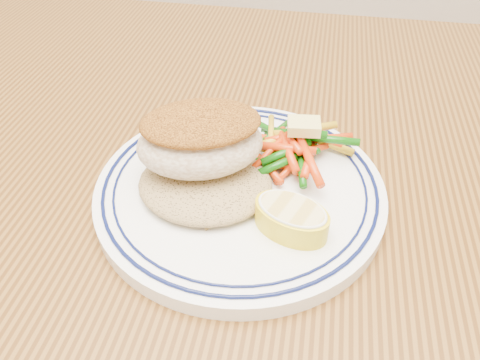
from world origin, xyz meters
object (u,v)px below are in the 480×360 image
object	(u,v)px
rice_pilaf	(205,180)
lemon_wedge	(291,217)
plate	(240,189)
vegetable_pile	(295,146)
dining_table	(234,270)
fish_fillet	(200,139)

from	to	relation	value
rice_pilaf	lemon_wedge	bearing A→B (deg)	-22.91
plate	vegetable_pile	bearing A→B (deg)	46.74
rice_pilaf	lemon_wedge	world-z (taller)	lemon_wedge
dining_table	plate	xyz separation A→B (m)	(0.01, 0.01, 0.11)
rice_pilaf	vegetable_pile	world-z (taller)	vegetable_pile
lemon_wedge	rice_pilaf	bearing A→B (deg)	157.09
plate	fish_fillet	world-z (taller)	fish_fillet
rice_pilaf	lemon_wedge	xyz separation A→B (m)	(0.08, -0.03, 0.00)
vegetable_pile	lemon_wedge	bearing A→B (deg)	-86.37
vegetable_pile	lemon_wedge	distance (m)	0.09
fish_fillet	vegetable_pile	distance (m)	0.09
plate	vegetable_pile	size ratio (longest dim) A/B	2.29
dining_table	plate	distance (m)	0.11
plate	fish_fillet	size ratio (longest dim) A/B	2.02
dining_table	plate	bearing A→B (deg)	57.46
dining_table	rice_pilaf	world-z (taller)	rice_pilaf
dining_table	lemon_wedge	world-z (taller)	lemon_wedge
dining_table	fish_fillet	world-z (taller)	fish_fillet
fish_fillet	lemon_wedge	size ratio (longest dim) A/B	1.72
plate	lemon_wedge	distance (m)	0.07
rice_pilaf	vegetable_pile	bearing A→B (deg)	39.50
dining_table	vegetable_pile	world-z (taller)	vegetable_pile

